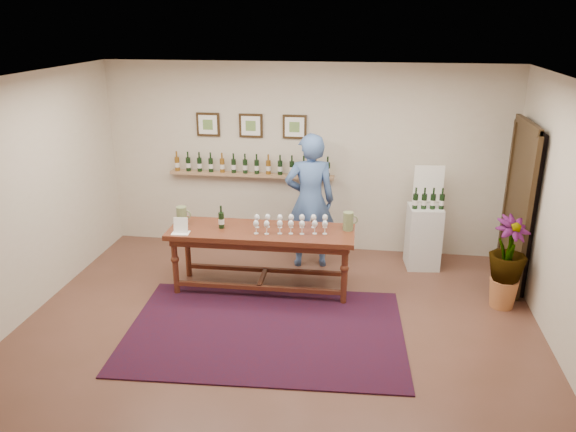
# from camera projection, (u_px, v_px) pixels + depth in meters

# --- Properties ---
(ground) EXTENTS (6.00, 6.00, 0.00)m
(ground) POSITION_uv_depth(u_px,v_px,m) (278.00, 329.00, 6.47)
(ground) COLOR #533224
(ground) RESTS_ON ground
(room_shell) EXTENTS (6.00, 6.00, 6.00)m
(room_shell) POSITION_uv_depth(u_px,v_px,m) (455.00, 196.00, 7.53)
(room_shell) COLOR beige
(room_shell) RESTS_ON ground
(rug) EXTENTS (3.24, 2.26, 0.02)m
(rug) POSITION_uv_depth(u_px,v_px,m) (265.00, 330.00, 6.42)
(rug) COLOR #420B12
(rug) RESTS_ON ground
(tasting_table) EXTENTS (2.38, 0.80, 0.84)m
(tasting_table) POSITION_uv_depth(u_px,v_px,m) (261.00, 239.00, 7.18)
(tasting_table) COLOR #472611
(tasting_table) RESTS_ON ground
(table_glasses) EXTENTS (1.37, 0.49, 0.19)m
(table_glasses) POSITION_uv_depth(u_px,v_px,m) (291.00, 224.00, 7.07)
(table_glasses) COLOR silver
(table_glasses) RESTS_ON tasting_table
(table_bottles) EXTENTS (0.28, 0.16, 0.30)m
(table_bottles) POSITION_uv_depth(u_px,v_px,m) (222.00, 216.00, 7.18)
(table_bottles) COLOR black
(table_bottles) RESTS_ON tasting_table
(pitcher_left) EXTENTS (0.18, 0.18, 0.25)m
(pitcher_left) POSITION_uv_depth(u_px,v_px,m) (182.00, 216.00, 7.26)
(pitcher_left) COLOR #657348
(pitcher_left) RESTS_ON tasting_table
(pitcher_right) EXTENTS (0.15, 0.15, 0.24)m
(pitcher_right) POSITION_uv_depth(u_px,v_px,m) (348.00, 221.00, 7.08)
(pitcher_right) COLOR #657348
(pitcher_right) RESTS_ON tasting_table
(menu_card) EXTENTS (0.23, 0.17, 0.20)m
(menu_card) POSITION_uv_depth(u_px,v_px,m) (181.00, 225.00, 7.00)
(menu_card) COLOR white
(menu_card) RESTS_ON tasting_table
(display_pedestal) EXTENTS (0.49, 0.49, 0.90)m
(display_pedestal) POSITION_uv_depth(u_px,v_px,m) (423.00, 237.00, 7.95)
(display_pedestal) COLOR silver
(display_pedestal) RESTS_ON ground
(pedestal_bottles) EXTENTS (0.32, 0.11, 0.31)m
(pedestal_bottles) POSITION_uv_depth(u_px,v_px,m) (429.00, 198.00, 7.67)
(pedestal_bottles) COLOR black
(pedestal_bottles) RESTS_ON display_pedestal
(info_sign) EXTENTS (0.42, 0.06, 0.57)m
(info_sign) POSITION_uv_depth(u_px,v_px,m) (429.00, 184.00, 7.86)
(info_sign) COLOR white
(info_sign) RESTS_ON display_pedestal
(potted_plant) EXTENTS (0.73, 0.73, 1.01)m
(potted_plant) POSITION_uv_depth(u_px,v_px,m) (507.00, 263.00, 6.78)
(potted_plant) COLOR #AA6638
(potted_plant) RESTS_ON ground
(person) EXTENTS (0.78, 0.59, 1.93)m
(person) POSITION_uv_depth(u_px,v_px,m) (310.00, 201.00, 7.83)
(person) COLOR #3E5C93
(person) RESTS_ON ground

